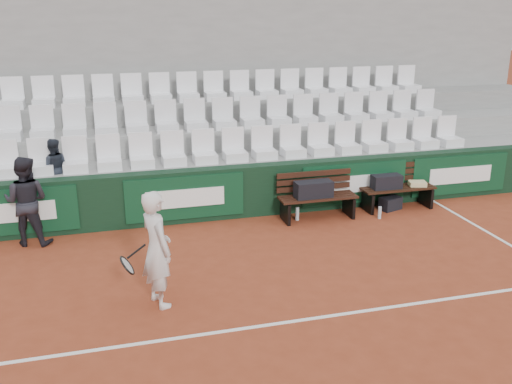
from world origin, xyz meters
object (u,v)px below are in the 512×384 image
sports_bag_left (313,189)px  sports_bag_right (386,182)px  water_bottle_far (380,213)px  tennis_player (157,249)px  ball_kid (26,201)px  sports_bag_ground (390,203)px  spectator_c (51,144)px  water_bottle_near (297,214)px  bench_right (397,198)px  bench_left (318,207)px

sports_bag_left → sports_bag_right: bearing=4.7°
water_bottle_far → tennis_player: size_ratio=0.15×
ball_kid → sports_bag_ground: bearing=-164.7°
sports_bag_left → spectator_c: (-4.66, 1.05, 0.93)m
sports_bag_right → water_bottle_far: bearing=-127.3°
sports_bag_right → spectator_c: (-6.25, 0.92, 0.95)m
water_bottle_near → ball_kid: ball_kid is taller
bench_right → water_bottle_near: (-2.16, -0.11, -0.10)m
bench_left → bench_right: 1.76m
sports_bag_ground → water_bottle_near: sports_bag_ground is taller
sports_bag_ground → water_bottle_far: 0.61m
spectator_c → tennis_player: bearing=112.6°
bench_left → bench_right: bearing=4.2°
bench_left → ball_kid: 5.22m
water_bottle_near → water_bottle_far: size_ratio=1.07×
bench_right → sports_bag_left: size_ratio=2.10×
water_bottle_far → spectator_c: (-5.92, 1.36, 1.42)m
sports_bag_left → water_bottle_near: size_ratio=2.79×
bench_right → tennis_player: tennis_player is taller
sports_bag_ground → water_bottle_near: size_ratio=1.66×
sports_bag_right → tennis_player: 5.46m
sports_bag_ground → tennis_player: 5.58m
sports_bag_ground → sports_bag_left: bearing=-176.4°
sports_bag_left → bench_right: bearing=4.4°
spectator_c → bench_right: bearing=172.1°
bench_left → sports_bag_left: 0.39m
bench_left → water_bottle_far: 1.20m
bench_left → water_bottle_far: size_ratio=6.29×
bench_right → sports_bag_right: 0.45m
tennis_player → spectator_c: spectator_c is taller
bench_left → sports_bag_right: 1.53m
water_bottle_far → spectator_c: 6.23m
ball_kid → spectator_c: 1.25m
water_bottle_far → spectator_c: size_ratio=0.22×
bench_left → tennis_player: (-3.28, -2.53, 0.59)m
sports_bag_left → water_bottle_far: sports_bag_left is taller
sports_bag_ground → bench_left: bearing=-176.7°
sports_bag_left → ball_kid: 5.09m
bench_left → ball_kid: ball_kid is taller
water_bottle_far → tennis_player: 5.00m
ball_kid → spectator_c: spectator_c is taller
spectator_c → water_bottle_near: bearing=166.8°
sports_bag_ground → tennis_player: bearing=-151.8°
bench_left → ball_kid: bearing=178.4°
bench_right → water_bottle_far: bearing=-143.2°
tennis_player → water_bottle_far: bearing=26.4°
ball_kid → tennis_player: bearing=141.3°
sports_bag_right → water_bottle_far: size_ratio=2.46×
tennis_player → spectator_c: (-1.48, 3.56, 0.72)m
bench_right → sports_bag_left: (-1.86, -0.14, 0.38)m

